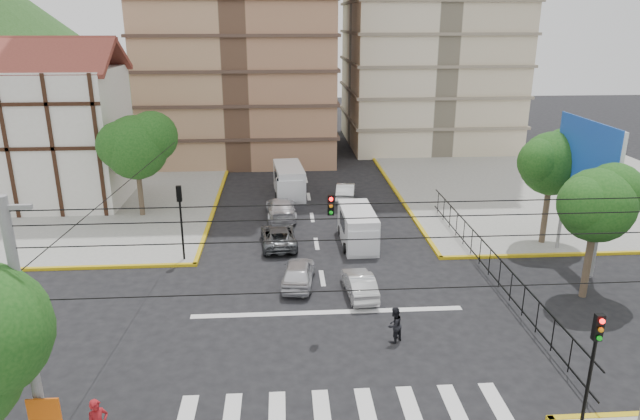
{
  "coord_description": "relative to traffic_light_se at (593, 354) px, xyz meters",
  "views": [
    {
      "loc": [
        -2.02,
        -23.0,
        13.3
      ],
      "look_at": [
        -0.14,
        4.7,
        4.0
      ],
      "focal_mm": 32.0,
      "sensor_mm": 36.0,
      "label": 1
    }
  ],
  "objects": [
    {
      "name": "billboard",
      "position": [
        6.65,
        13.8,
        2.89
      ],
      "size": [
        0.36,
        6.2,
        8.1
      ],
      "color": "slate",
      "rests_on": "ground"
    },
    {
      "name": "ground",
      "position": [
        -7.8,
        7.8,
        -3.11
      ],
      "size": [
        160.0,
        160.0,
        0.0
      ],
      "primitive_type": "plane",
      "color": "black",
      "rests_on": "ground"
    },
    {
      "name": "tree_tudor",
      "position": [
        -19.7,
        23.81,
        2.11
      ],
      "size": [
        5.39,
        4.4,
        7.43
      ],
      "color": "#473828",
      "rests_on": "ground"
    },
    {
      "name": "crosswalk_stripes",
      "position": [
        -7.8,
        1.8,
        -3.11
      ],
      "size": [
        12.0,
        2.4,
        0.01
      ],
      "primitive_type": "cube",
      "color": "silver",
      "rests_on": "ground"
    },
    {
      "name": "stop_line",
      "position": [
        -7.8,
        9.0,
        -3.11
      ],
      "size": [
        13.0,
        0.4,
        0.01
      ],
      "primitive_type": "cube",
      "color": "silver",
      "rests_on": "ground"
    },
    {
      "name": "van_left_lane",
      "position": [
        -9.32,
        28.15,
        -1.96
      ],
      "size": [
        2.51,
        5.41,
        2.37
      ],
      "rotation": [
        0.0,
        0.0,
        0.09
      ],
      "color": "silver",
      "rests_on": "ground"
    },
    {
      "name": "traffic_light_nw",
      "position": [
        -15.6,
        15.6,
        0.0
      ],
      "size": [
        0.28,
        0.22,
        4.4
      ],
      "color": "black",
      "rests_on": "ground"
    },
    {
      "name": "car_grey_mid_left",
      "position": [
        -10.16,
        17.71,
        -2.49
      ],
      "size": [
        2.37,
        4.62,
        1.25
      ],
      "primitive_type": "imported",
      "rotation": [
        0.0,
        0.0,
        3.21
      ],
      "color": "#525559",
      "rests_on": "ground"
    },
    {
      "name": "sidewalk_nw",
      "position": [
        -27.8,
        27.8,
        -3.04
      ],
      "size": [
        26.0,
        26.0,
        0.15
      ],
      "primitive_type": "cube",
      "color": "gray",
      "rests_on": "ground"
    },
    {
      "name": "traffic_light_hanging",
      "position": [
        -7.8,
        5.76,
        2.79
      ],
      "size": [
        18.0,
        9.12,
        0.92
      ],
      "color": "black",
      "rests_on": "ground"
    },
    {
      "name": "car_darkgrey_mid_right",
      "position": [
        -4.46,
        22.55,
        -2.43
      ],
      "size": [
        2.02,
        4.14,
        1.36
      ],
      "primitive_type": "imported",
      "rotation": [
        0.0,
        0.0,
        3.04
      ],
      "color": "black",
      "rests_on": "ground"
    },
    {
      "name": "tree_park_c",
      "position": [
        6.29,
        16.81,
        2.22
      ],
      "size": [
        4.65,
        3.8,
        7.25
      ],
      "color": "#473828",
      "rests_on": "ground"
    },
    {
      "name": "van_right_lane",
      "position": [
        -5.25,
        17.4,
        -2.04
      ],
      "size": [
        2.06,
        4.91,
        2.2
      ],
      "rotation": [
        0.0,
        0.0,
        0.02
      ],
      "color": "silver",
      "rests_on": "ground"
    },
    {
      "name": "tree_park_a",
      "position": [
        5.28,
        9.81,
        1.9
      ],
      "size": [
        4.41,
        3.6,
        6.83
      ],
      "color": "#473828",
      "rests_on": "ground"
    },
    {
      "name": "park_fence",
      "position": [
        1.2,
        12.3,
        -3.11
      ],
      "size": [
        0.1,
        22.5,
        1.66
      ],
      "primitive_type": null,
      "color": "black",
      "rests_on": "ground"
    },
    {
      "name": "car_white_front_right",
      "position": [
        -6.06,
        10.72,
        -2.5
      ],
      "size": [
        1.55,
        3.79,
        1.22
      ],
      "primitive_type": "imported",
      "rotation": [
        0.0,
        0.0,
        3.21
      ],
      "color": "silver",
      "rests_on": "ground"
    },
    {
      "name": "sidewalk_ne",
      "position": [
        12.2,
        27.8,
        -3.04
      ],
      "size": [
        26.0,
        26.0,
        0.15
      ],
      "primitive_type": "cube",
      "color": "gray",
      "rests_on": "ground"
    },
    {
      "name": "tudor_building",
      "position": [
        -26.8,
        27.8,
        2.14
      ],
      "size": [
        10.8,
        8.05,
        12.23
      ],
      "color": "silver",
      "rests_on": "ground"
    },
    {
      "name": "traffic_light_se",
      "position": [
        0.0,
        0.0,
        0.0
      ],
      "size": [
        0.28,
        0.22,
        4.4
      ],
      "color": "black",
      "rests_on": "ground"
    },
    {
      "name": "car_white_rear_right",
      "position": [
        -4.96,
        27.0,
        -2.47
      ],
      "size": [
        1.95,
        4.07,
        1.29
      ],
      "primitive_type": "imported",
      "rotation": [
        0.0,
        0.0,
        2.99
      ],
      "color": "silver",
      "rests_on": "ground"
    },
    {
      "name": "pedestrian_crosswalk",
      "position": [
        -5.16,
        6.21,
        -2.3
      ],
      "size": [
        1.0,
        0.98,
        1.62
      ],
      "primitive_type": "imported",
      "rotation": [
        0.0,
        0.0,
        3.87
      ],
      "color": "black",
      "rests_on": "ground"
    },
    {
      "name": "utility_pole_sw",
      "position": [
        -16.8,
        -1.2,
        1.65
      ],
      "size": [
        1.4,
        0.28,
        9.0
      ],
      "color": "slate",
      "rests_on": "ground"
    },
    {
      "name": "car_silver_front_left",
      "position": [
        -9.1,
        12.15,
        -2.43
      ],
      "size": [
        2.1,
        4.15,
        1.36
      ],
      "primitive_type": "imported",
      "rotation": [
        0.0,
        0.0,
        3.01
      ],
      "color": "silver",
      "rests_on": "ground"
    },
    {
      "name": "car_silver_rear_left",
      "position": [
        -9.99,
        22.91,
        -2.4
      ],
      "size": [
        2.26,
        5.01,
        1.42
      ],
      "primitive_type": "imported",
      "rotation": [
        0.0,
        0.0,
        3.2
      ],
      "color": "silver",
      "rests_on": "ground"
    }
  ]
}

